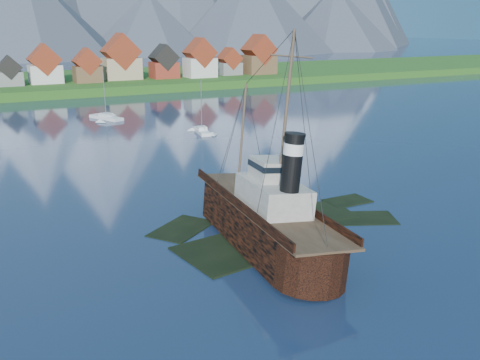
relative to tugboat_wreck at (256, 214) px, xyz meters
name	(u,v)px	position (x,y,z in m)	size (l,w,h in m)	color
ground	(273,232)	(2.88, 1.00, -3.05)	(1400.00, 1400.00, 0.00)	#16253F
shoal	(276,227)	(4.65, 3.16, -3.40)	(31.71, 21.24, 1.14)	black
shore_bank	(46,87)	(2.88, 171.00, -3.05)	(600.00, 80.00, 3.20)	#1D4E16
seawall	(64,98)	(2.88, 133.00, -3.05)	(600.00, 2.50, 2.00)	#3F3D38
tugboat_wreck	(256,214)	(0.00, 0.00, 0.00)	(7.12, 30.69, 24.32)	black
sailboat_d	(202,132)	(19.53, 59.30, -2.77)	(3.82, 9.14, 12.13)	silver
sailboat_e	(106,118)	(5.12, 87.25, -2.78)	(6.70, 11.11, 12.64)	silver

